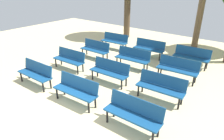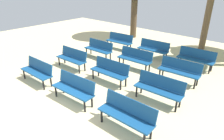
# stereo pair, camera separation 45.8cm
# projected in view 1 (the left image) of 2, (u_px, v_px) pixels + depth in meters

# --- Properties ---
(ground_plane) EXTENTS (24.00, 24.00, 0.00)m
(ground_plane) POSITION_uv_depth(u_px,v_px,m) (36.00, 129.00, 5.38)
(ground_plane) COLOR beige
(bench_r0_c0) EXTENTS (1.62, 0.54, 0.87)m
(bench_r0_c0) POSITION_uv_depth(u_px,v_px,m) (36.00, 72.00, 7.47)
(bench_r0_c0) COLOR navy
(bench_r0_c0) RESTS_ON ground_plane
(bench_r0_c1) EXTENTS (1.63, 0.59, 0.87)m
(bench_r0_c1) POSITION_uv_depth(u_px,v_px,m) (76.00, 89.00, 6.35)
(bench_r0_c1) COLOR navy
(bench_r0_c1) RESTS_ON ground_plane
(bench_r0_c2) EXTENTS (1.62, 0.53, 0.87)m
(bench_r0_c2) POSITION_uv_depth(u_px,v_px,m) (133.00, 112.00, 5.22)
(bench_r0_c2) COLOR navy
(bench_r0_c2) RESTS_ON ground_plane
(bench_r1_c0) EXTENTS (1.62, 0.56, 0.87)m
(bench_r1_c0) POSITION_uv_depth(u_px,v_px,m) (70.00, 58.00, 8.79)
(bench_r1_c0) COLOR navy
(bench_r1_c0) RESTS_ON ground_plane
(bench_r1_c1) EXTENTS (1.62, 0.56, 0.87)m
(bench_r1_c1) POSITION_uv_depth(u_px,v_px,m) (110.00, 70.00, 7.63)
(bench_r1_c1) COLOR navy
(bench_r1_c1) RESTS_ON ground_plane
(bench_r1_c2) EXTENTS (1.63, 0.59, 0.87)m
(bench_r1_c2) POSITION_uv_depth(u_px,v_px,m) (161.00, 86.00, 6.51)
(bench_r1_c2) COLOR navy
(bench_r1_c2) RESTS_ON ground_plane
(bench_r2_c0) EXTENTS (1.61, 0.53, 0.87)m
(bench_r2_c0) POSITION_uv_depth(u_px,v_px,m) (95.00, 48.00, 10.04)
(bench_r2_c0) COLOR navy
(bench_r2_c0) RESTS_ON ground_plane
(bench_r2_c1) EXTENTS (1.63, 0.58, 0.87)m
(bench_r2_c1) POSITION_uv_depth(u_px,v_px,m) (133.00, 57.00, 8.93)
(bench_r2_c1) COLOR navy
(bench_r2_c1) RESTS_ON ground_plane
(bench_r2_c2) EXTENTS (1.63, 0.60, 0.87)m
(bench_r2_c2) POSITION_uv_depth(u_px,v_px,m) (178.00, 68.00, 7.84)
(bench_r2_c2) COLOR navy
(bench_r2_c2) RESTS_ON ground_plane
(bench_r3_c0) EXTENTS (1.63, 0.60, 0.87)m
(bench_r3_c0) POSITION_uv_depth(u_px,v_px,m) (115.00, 40.00, 11.39)
(bench_r3_c0) COLOR navy
(bench_r3_c0) RESTS_ON ground_plane
(bench_r3_c1) EXTENTS (1.62, 0.57, 0.87)m
(bench_r3_c1) POSITION_uv_depth(u_px,v_px,m) (149.00, 47.00, 10.20)
(bench_r3_c1) COLOR navy
(bench_r3_c1) RESTS_ON ground_plane
(bench_r3_c2) EXTENTS (1.62, 0.55, 0.87)m
(bench_r3_c2) POSITION_uv_depth(u_px,v_px,m) (192.00, 56.00, 9.09)
(bench_r3_c2) COLOR navy
(bench_r3_c2) RESTS_ON ground_plane
(tree_1) EXTENTS (0.35, 0.35, 3.19)m
(tree_1) POSITION_uv_depth(u_px,v_px,m) (199.00, 20.00, 11.21)
(tree_1) COLOR brown
(tree_1) RESTS_ON ground_plane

